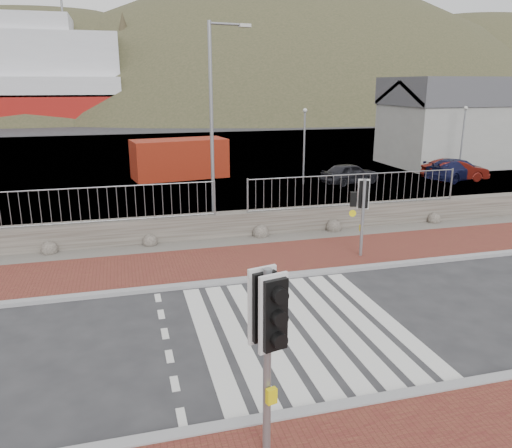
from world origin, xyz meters
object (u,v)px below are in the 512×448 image
object	(u,v)px
shipping_container	(180,159)
car_c	(456,169)
streetlight	(215,118)
traffic_signal_far	(362,201)
car_a	(350,173)
car_b	(455,170)
traffic_signal_near	(267,326)

from	to	relation	value
shipping_container	car_c	size ratio (longest dim) A/B	1.28
streetlight	traffic_signal_far	bearing A→B (deg)	-56.29
traffic_signal_far	shipping_container	bearing A→B (deg)	-57.33
shipping_container	car_a	size ratio (longest dim) A/B	1.60
traffic_signal_far	car_b	size ratio (longest dim) A/B	0.70
traffic_signal_near	streetlight	size ratio (longest dim) A/B	0.40
traffic_signal_near	car_a	size ratio (longest dim) A/B	0.88
shipping_container	traffic_signal_near	bearing A→B (deg)	-102.92
traffic_signal_near	traffic_signal_far	xyz separation A→B (m)	(5.37, 7.74, -0.31)
traffic_signal_near	shipping_container	distance (m)	23.51
traffic_signal_far	streetlight	world-z (taller)	streetlight
shipping_container	car_a	bearing A→B (deg)	-35.02
streetlight	car_c	size ratio (longest dim) A/B	1.75
car_a	car_c	world-z (taller)	car_c
traffic_signal_near	traffic_signal_far	distance (m)	9.43
traffic_signal_near	shipping_container	size ratio (longest dim) A/B	0.55
car_a	car_b	xyz separation A→B (m)	(6.24, -0.72, 0.02)
car_b	car_c	distance (m)	0.18
traffic_signal_far	car_a	world-z (taller)	traffic_signal_far
streetlight	car_c	xyz separation A→B (m)	(15.29, 6.63, -3.57)
streetlight	shipping_container	distance (m)	11.97
shipping_container	car_b	size ratio (longest dim) A/B	1.49
car_a	traffic_signal_near	bearing A→B (deg)	138.89
traffic_signal_far	car_b	bearing A→B (deg)	-117.74
traffic_signal_near	car_b	size ratio (longest dim) A/B	0.82
traffic_signal_far	car_c	world-z (taller)	traffic_signal_far
car_b	traffic_signal_near	bearing A→B (deg)	145.20
traffic_signal_near	car_c	world-z (taller)	traffic_signal_near
shipping_container	car_a	distance (m)	9.91
shipping_container	car_c	distance (m)	16.07
car_b	car_c	world-z (taller)	car_c
traffic_signal_far	car_b	xyz separation A→B (m)	(11.31, 10.66, -1.25)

